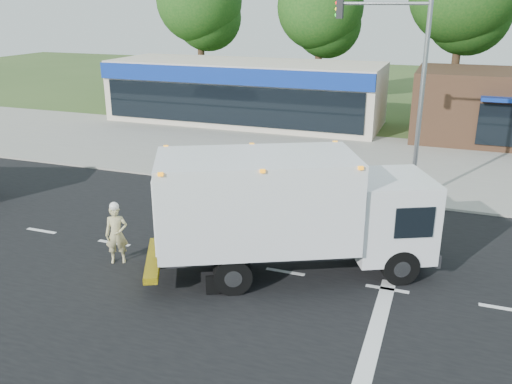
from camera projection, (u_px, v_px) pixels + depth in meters
ground at (285, 272)px, 16.20m from camera, size 120.00×120.00×0.00m
road_asphalt at (285, 272)px, 16.20m from camera, size 60.00×14.00×0.02m
sidewalk at (341, 187)px, 23.45m from camera, size 60.00×2.40×0.12m
parking_apron at (363, 155)px, 28.61m from camera, size 60.00×9.00×0.02m
lane_markings at (319, 302)px, 14.56m from camera, size 55.20×7.00×0.01m
ems_box_truck at (288, 206)px, 15.53m from camera, size 8.50×5.89×3.65m
emergency_worker at (117, 233)px, 16.52m from camera, size 0.82×0.72×1.99m
retail_strip_mall at (245, 92)px, 36.11m from camera, size 18.00×6.20×4.00m
brown_storefront at (505, 107)px, 30.99m from camera, size 10.00×6.70×4.00m
traffic_signal_pole at (406, 78)px, 20.55m from camera, size 3.51×0.25×8.00m
background_trees at (391, 6)px, 39.00m from camera, size 36.77×7.39×12.10m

